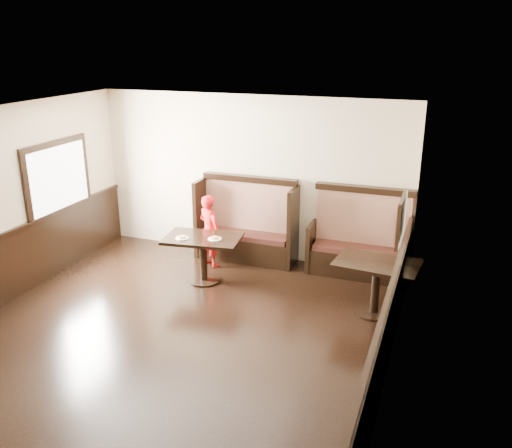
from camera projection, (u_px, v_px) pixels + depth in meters
The scene contains 9 objects.
ground at pixel (151, 356), 6.61m from camera, with size 7.00×7.00×0.00m, color black.
room_shell at pixel (139, 293), 6.74m from camera, with size 7.00×7.00×7.00m.
booth_main at pixel (247, 230), 9.36m from camera, with size 1.75×0.72×1.45m.
booth_neighbor at pixel (360, 246), 8.74m from camera, with size 1.65×0.72×1.45m.
table_main at pixel (203, 248), 8.45m from camera, with size 1.25×0.87×0.74m.
table_neighbor at pixel (376, 275), 7.44m from camera, with size 1.19×0.84×0.78m.
child at pixel (210, 231), 9.04m from camera, with size 0.45×0.30×1.24m, color red.
pizza_plate_left at pixel (182, 237), 8.34m from camera, with size 0.21×0.21×0.04m.
pizza_plate_right at pixel (215, 238), 8.30m from camera, with size 0.21×0.21×0.04m.
Camera 1 is at (3.16, -4.93, 3.70)m, focal length 38.00 mm.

